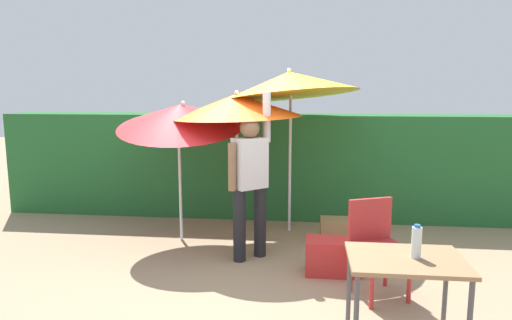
# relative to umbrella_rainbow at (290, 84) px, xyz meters

# --- Properties ---
(ground_plane) EXTENTS (24.00, 24.00, 0.00)m
(ground_plane) POSITION_rel_umbrella_rainbow_xyz_m (-0.35, -1.15, -1.98)
(ground_plane) COLOR #9E8466
(hedge_row) EXTENTS (8.00, 0.70, 1.54)m
(hedge_row) POSITION_rel_umbrella_rainbow_xyz_m (-0.35, 0.78, -1.21)
(hedge_row) COLOR #23602D
(hedge_row) RESTS_ON ground_plane
(umbrella_rainbow) EXTENTS (1.81, 1.79, 2.29)m
(umbrella_rainbow) POSITION_rel_umbrella_rainbow_xyz_m (0.00, 0.00, 0.00)
(umbrella_rainbow) COLOR silver
(umbrella_rainbow) RESTS_ON ground_plane
(umbrella_orange) EXTENTS (1.63, 1.63, 1.90)m
(umbrella_orange) POSITION_rel_umbrella_rainbow_xyz_m (-0.64, -0.41, -0.27)
(umbrella_orange) COLOR silver
(umbrella_orange) RESTS_ON ground_plane
(umbrella_yellow) EXTENTS (1.59, 1.60, 1.91)m
(umbrella_yellow) POSITION_rel_umbrella_rainbow_xyz_m (-1.32, -0.53, -0.39)
(umbrella_yellow) COLOR silver
(umbrella_yellow) RESTS_ON ground_plane
(person_vendor) EXTENTS (0.47, 0.43, 1.88)m
(person_vendor) POSITION_rel_umbrella_rainbow_xyz_m (-0.39, -1.07, -1.04)
(person_vendor) COLOR black
(person_vendor) RESTS_ON ground_plane
(chair_plastic) EXTENTS (0.58, 0.58, 0.89)m
(chair_plastic) POSITION_rel_umbrella_rainbow_xyz_m (0.89, -1.84, -1.47)
(chair_plastic) COLOR #B72D2D
(chair_plastic) RESTS_ON ground_plane
(cooler_box) EXTENTS (0.56, 0.33, 0.36)m
(cooler_box) POSITION_rel_umbrella_rainbow_xyz_m (0.52, -1.40, -1.79)
(cooler_box) COLOR red
(cooler_box) RESTS_ON ground_plane
(crate_cardboard) EXTENTS (0.37, 0.33, 0.29)m
(crate_cardboard) POSITION_rel_umbrella_rainbow_xyz_m (0.61, -0.37, -1.83)
(crate_cardboard) COLOR #9E7A4C
(crate_cardboard) RESTS_ON ground_plane
(folding_table) EXTENTS (0.80, 0.60, 0.74)m
(folding_table) POSITION_rel_umbrella_rainbow_xyz_m (0.93, -2.86, -1.32)
(folding_table) COLOR #4C4C51
(folding_table) RESTS_ON ground_plane
(bottle_water) EXTENTS (0.07, 0.07, 0.24)m
(bottle_water) POSITION_rel_umbrella_rainbow_xyz_m (1.00, -2.85, -1.12)
(bottle_water) COLOR silver
(bottle_water) RESTS_ON folding_table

